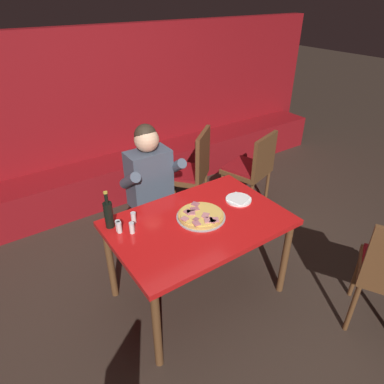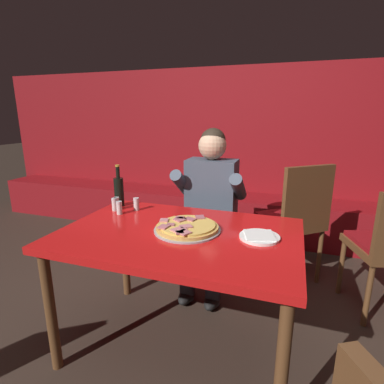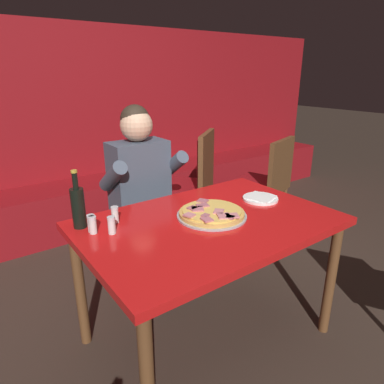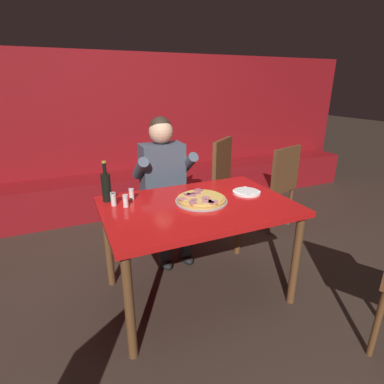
# 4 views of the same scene
# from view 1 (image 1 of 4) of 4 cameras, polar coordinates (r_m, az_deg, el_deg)

# --- Properties ---
(ground_plane) EXTENTS (24.00, 24.00, 0.00)m
(ground_plane) POSITION_cam_1_polar(r_m,az_deg,el_deg) (3.05, 1.00, -16.27)
(ground_plane) COLOR #33261E
(booth_wall_panel) EXTENTS (6.80, 0.16, 1.90)m
(booth_wall_panel) POSITION_cam_1_polar(r_m,az_deg,el_deg) (4.24, -16.56, 12.07)
(booth_wall_panel) COLOR maroon
(booth_wall_panel) RESTS_ON ground_plane
(booth_bench) EXTENTS (6.46, 0.48, 0.46)m
(booth_bench) POSITION_cam_1_polar(r_m,az_deg,el_deg) (4.24, -13.66, 1.81)
(booth_bench) COLOR maroon
(booth_bench) RESTS_ON ground_plane
(main_dining_table) EXTENTS (1.31, 0.87, 0.75)m
(main_dining_table) POSITION_cam_1_polar(r_m,az_deg,el_deg) (2.60, 1.13, -6.28)
(main_dining_table) COLOR brown
(main_dining_table) RESTS_ON ground_plane
(pizza) EXTENTS (0.37, 0.37, 0.05)m
(pizza) POSITION_cam_1_polar(r_m,az_deg,el_deg) (2.58, 1.48, -3.93)
(pizza) COLOR #9E9EA3
(pizza) RESTS_ON main_dining_table
(plate_white_paper) EXTENTS (0.21, 0.21, 0.02)m
(plate_white_paper) POSITION_cam_1_polar(r_m,az_deg,el_deg) (2.81, 7.76, -1.23)
(plate_white_paper) COLOR white
(plate_white_paper) RESTS_ON main_dining_table
(beer_bottle) EXTENTS (0.07, 0.07, 0.29)m
(beer_bottle) POSITION_cam_1_polar(r_m,az_deg,el_deg) (2.50, -13.73, -3.54)
(beer_bottle) COLOR black
(beer_bottle) RESTS_ON main_dining_table
(shaker_oregano) EXTENTS (0.04, 0.04, 0.09)m
(shaker_oregano) POSITION_cam_1_polar(r_m,az_deg,el_deg) (2.47, -12.03, -5.86)
(shaker_oregano) COLOR silver
(shaker_oregano) RESTS_ON main_dining_table
(shaker_black_pepper) EXTENTS (0.04, 0.04, 0.09)m
(shaker_black_pepper) POSITION_cam_1_polar(r_m,az_deg,el_deg) (2.55, -9.73, -4.29)
(shaker_black_pepper) COLOR silver
(shaker_black_pepper) RESTS_ON main_dining_table
(shaker_red_pepper_flakes) EXTENTS (0.04, 0.04, 0.09)m
(shaker_red_pepper_flakes) POSITION_cam_1_polar(r_m,az_deg,el_deg) (2.49, -12.21, -5.60)
(shaker_red_pepper_flakes) COLOR silver
(shaker_red_pepper_flakes) RESTS_ON main_dining_table
(shaker_parmesan) EXTENTS (0.04, 0.04, 0.09)m
(shaker_parmesan) POSITION_cam_1_polar(r_m,az_deg,el_deg) (2.45, -9.98, -5.98)
(shaker_parmesan) COLOR silver
(shaker_parmesan) RESTS_ON main_dining_table
(diner_seated_blue_shirt) EXTENTS (0.53, 0.53, 1.27)m
(diner_seated_blue_shirt) POSITION_cam_1_polar(r_m,az_deg,el_deg) (3.04, -6.28, 0.47)
(diner_seated_blue_shirt) COLOR black
(diner_seated_blue_shirt) RESTS_ON ground_plane
(dining_chair_far_right) EXTENTS (0.55, 0.55, 0.93)m
(dining_chair_far_right) POSITION_cam_1_polar(r_m,az_deg,el_deg) (3.83, 10.09, 4.35)
(dining_chair_far_right) COLOR brown
(dining_chair_far_right) RESTS_ON ground_plane
(dining_chair_side_aisle) EXTENTS (0.62, 0.62, 1.01)m
(dining_chair_side_aisle) POSITION_cam_1_polar(r_m,az_deg,el_deg) (3.63, -0.04, 4.03)
(dining_chair_side_aisle) COLOR brown
(dining_chair_side_aisle) RESTS_ON ground_plane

